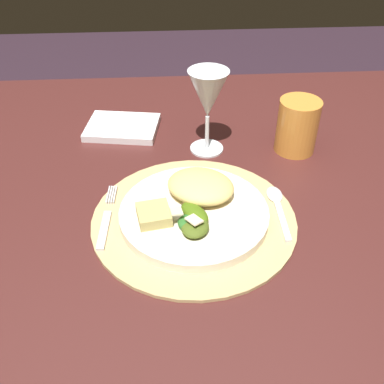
{
  "coord_description": "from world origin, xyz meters",
  "views": [
    {
      "loc": [
        -0.01,
        -0.66,
        1.21
      ],
      "look_at": [
        0.02,
        -0.07,
        0.75
      ],
      "focal_mm": 41.6,
      "sensor_mm": 36.0,
      "label": 1
    }
  ],
  "objects": [
    {
      "name": "spoon",
      "position": [
        0.17,
        -0.09,
        0.73
      ],
      "size": [
        0.03,
        0.14,
        0.01
      ],
      "color": "silver",
      "rests_on": "placemat"
    },
    {
      "name": "bread_piece",
      "position": [
        -0.04,
        -0.14,
        0.76
      ],
      "size": [
        0.06,
        0.06,
        0.02
      ],
      "primitive_type": "cube",
      "rotation": [
        0.0,
        0.0,
        0.18
      ],
      "color": "tan",
      "rests_on": "dinner_plate"
    },
    {
      "name": "wine_glass",
      "position": [
        0.06,
        0.09,
        0.84
      ],
      "size": [
        0.08,
        0.08,
        0.17
      ],
      "color": "silver",
      "rests_on": "dining_table"
    },
    {
      "name": "amber_tumbler",
      "position": [
        0.24,
        0.08,
        0.78
      ],
      "size": [
        0.08,
        0.08,
        0.11
      ],
      "primitive_type": "cylinder",
      "color": "orange",
      "rests_on": "dining_table"
    },
    {
      "name": "dining_table",
      "position": [
        0.0,
        0.0,
        0.61
      ],
      "size": [
        1.2,
        0.9,
        0.73
      ],
      "color": "#461E1C",
      "rests_on": "ground"
    },
    {
      "name": "fork",
      "position": [
        -0.12,
        -0.12,
        0.73
      ],
      "size": [
        0.02,
        0.15,
        0.0
      ],
      "color": "silver",
      "rests_on": "placemat"
    },
    {
      "name": "pasta_serving",
      "position": [
        0.04,
        -0.08,
        0.77
      ],
      "size": [
        0.14,
        0.14,
        0.03
      ],
      "primitive_type": "ellipsoid",
      "rotation": [
        0.0,
        0.0,
        2.67
      ],
      "color": "#E6C46C",
      "rests_on": "dinner_plate"
    },
    {
      "name": "ground_plane",
      "position": [
        0.0,
        0.0,
        0.0
      ],
      "size": [
        6.0,
        6.0,
        0.0
      ],
      "primitive_type": "plane",
      "color": "#2B1C26"
    },
    {
      "name": "napkin",
      "position": [
        -0.11,
        0.18,
        0.73
      ],
      "size": [
        0.16,
        0.13,
        0.01
      ],
      "primitive_type": "cube",
      "rotation": [
        0.0,
        0.0,
        -0.16
      ],
      "color": "white",
      "rests_on": "dining_table"
    },
    {
      "name": "placemat",
      "position": [
        0.02,
        -0.12,
        0.73
      ],
      "size": [
        0.33,
        0.33,
        0.01
      ],
      "primitive_type": "cylinder",
      "color": "tan",
      "rests_on": "dining_table"
    },
    {
      "name": "dinner_plate",
      "position": [
        0.02,
        -0.12,
        0.74
      ],
      "size": [
        0.24,
        0.24,
        0.02
      ],
      "primitive_type": "cylinder",
      "color": "#EFE2C9",
      "rests_on": "placemat"
    },
    {
      "name": "salad_greens",
      "position": [
        0.02,
        -0.15,
        0.76
      ],
      "size": [
        0.07,
        0.09,
        0.03
      ],
      "color": "#495B1B",
      "rests_on": "dinner_plate"
    }
  ]
}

